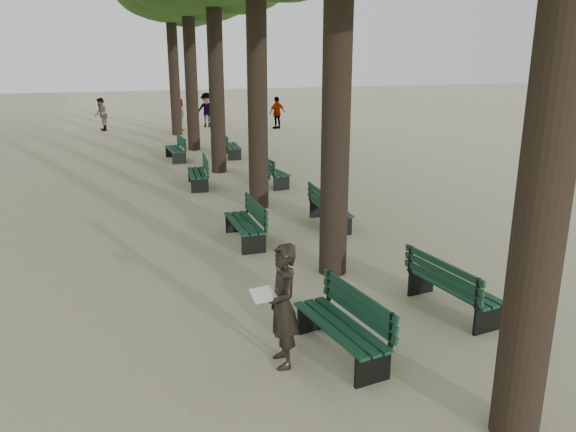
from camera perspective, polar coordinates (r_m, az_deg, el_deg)
name	(u,v)px	position (r m, az deg, el deg)	size (l,w,h in m)	color
ground	(319,364)	(7.82, 3.16, -14.81)	(120.00, 120.00, 0.00)	#B8B38B
bench_left_0	(340,337)	(7.92, 5.33, -12.16)	(0.79, 1.86, 0.92)	black
bench_left_1	(244,230)	(12.39, -4.44, -1.47)	(0.60, 1.81, 0.92)	black
bench_left_2	(198,178)	(17.76, -9.15, 3.79)	(0.77, 1.85, 0.92)	black
bench_left_3	(175,153)	(22.44, -11.37, 6.25)	(0.62, 1.82, 0.92)	black
bench_right_0	(452,296)	(9.48, 16.35, -7.80)	(0.77, 1.85, 0.92)	black
bench_right_1	(330,215)	(13.57, 4.28, 0.10)	(0.69, 1.83, 0.92)	black
bench_right_2	(272,177)	(17.81, -1.66, 4.03)	(0.72, 1.84, 0.92)	black
bench_right_3	(232,150)	(22.87, -5.72, 6.67)	(0.74, 1.85, 0.92)	black
man_with_map	(283,306)	(7.42, -0.54, -9.11)	(0.62, 0.70, 1.70)	black
pedestrian_a	(101,114)	(32.17, -18.46, 9.76)	(0.85, 0.35, 1.75)	#262628
pedestrian_c	(277,113)	(31.47, -1.11, 10.45)	(1.03, 0.35, 1.75)	#262628
pedestrian_b	(207,110)	(32.56, -8.27, 10.61)	(1.23, 0.38, 1.90)	#262628
pedestrian_d	(179,115)	(31.19, -10.97, 10.08)	(0.84, 0.34, 1.72)	#262628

